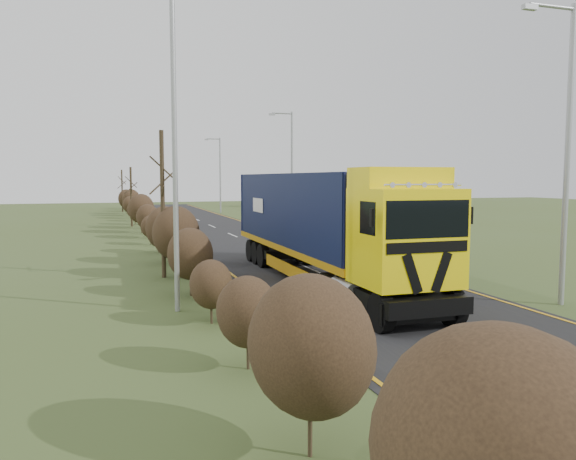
# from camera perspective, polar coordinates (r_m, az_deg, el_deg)

# --- Properties ---
(ground) EXTENTS (160.00, 160.00, 0.00)m
(ground) POSITION_cam_1_polar(r_m,az_deg,el_deg) (21.76, 6.06, -5.62)
(ground) COLOR #3F4F21
(ground) RESTS_ON ground
(road) EXTENTS (8.00, 120.00, 0.02)m
(road) POSITION_cam_1_polar(r_m,az_deg,el_deg) (31.02, -1.60, -2.31)
(road) COLOR black
(road) RESTS_ON ground
(layby) EXTENTS (6.00, 18.00, 0.02)m
(layby) POSITION_cam_1_polar(r_m,az_deg,el_deg) (42.52, 2.91, -0.25)
(layby) COLOR #292725
(layby) RESTS_ON ground
(lane_markings) EXTENTS (7.52, 116.00, 0.01)m
(lane_markings) POSITION_cam_1_polar(r_m,az_deg,el_deg) (30.72, -1.43, -2.34)
(lane_markings) COLOR gold
(lane_markings) RESTS_ON road
(hedgerow) EXTENTS (2.24, 102.04, 6.05)m
(hedgerow) POSITION_cam_1_polar(r_m,az_deg,el_deg) (27.60, -12.33, -0.01)
(hedgerow) COLOR black
(hedgerow) RESTS_ON ground
(lorry) EXTENTS (3.08, 15.83, 4.41)m
(lorry) POSITION_cam_1_polar(r_m,az_deg,el_deg) (21.87, 3.32, 1.07)
(lorry) COLOR black
(lorry) RESTS_ON ground
(car_red_hatchback) EXTENTS (2.72, 4.17, 1.32)m
(car_red_hatchback) POSITION_cam_1_polar(r_m,az_deg,el_deg) (40.34, 3.26, 0.37)
(car_red_hatchback) COLOR maroon
(car_red_hatchback) RESTS_ON ground
(car_blue_sedan) EXTENTS (1.85, 4.11, 1.31)m
(car_blue_sedan) POSITION_cam_1_polar(r_m,az_deg,el_deg) (42.21, 2.76, 0.58)
(car_blue_sedan) COLOR black
(car_blue_sedan) RESTS_ON ground
(streetlight_near) EXTENTS (2.02, 0.19, 9.50)m
(streetlight_near) POSITION_cam_1_polar(r_m,az_deg,el_deg) (20.00, 26.31, 8.02)
(streetlight_near) COLOR #9B9DA0
(streetlight_near) RESTS_ON ground
(streetlight_mid) EXTENTS (2.00, 0.19, 9.42)m
(streetlight_mid) POSITION_cam_1_polar(r_m,az_deg,el_deg) (45.58, 0.25, 6.66)
(streetlight_mid) COLOR #9B9DA0
(streetlight_mid) RESTS_ON ground
(streetlight_far) EXTENTS (1.89, 0.18, 8.89)m
(streetlight_far) POSITION_cam_1_polar(r_m,az_deg,el_deg) (67.59, -7.00, 5.90)
(streetlight_far) COLOR #9B9DA0
(streetlight_far) RESTS_ON ground
(left_pole) EXTENTS (0.16, 0.16, 11.25)m
(left_pole) POSITION_cam_1_polar(r_m,az_deg,el_deg) (17.48, -11.48, 10.16)
(left_pole) COLOR #9B9DA0
(left_pole) RESTS_ON ground
(speed_sign) EXTENTS (0.61, 0.10, 2.21)m
(speed_sign) POSITION_cam_1_polar(r_m,az_deg,el_deg) (34.92, 5.36, 1.03)
(speed_sign) COLOR #9B9DA0
(speed_sign) RESTS_ON ground
(warning_board) EXTENTS (0.79, 0.11, 2.06)m
(warning_board) POSITION_cam_1_polar(r_m,az_deg,el_deg) (43.26, -0.61, 1.52)
(warning_board) COLOR #9B9DA0
(warning_board) RESTS_ON ground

